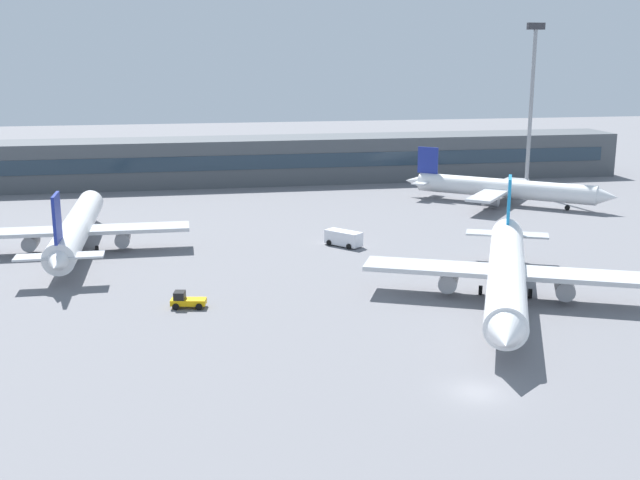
# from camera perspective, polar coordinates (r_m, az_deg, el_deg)

# --- Properties ---
(ground_plane) EXTENTS (400.00, 400.00, 0.00)m
(ground_plane) POSITION_cam_1_polar(r_m,az_deg,el_deg) (99.90, 2.84, -1.55)
(ground_plane) COLOR slate
(terminal_building) EXTENTS (138.33, 12.13, 9.00)m
(terminal_building) POSITION_cam_1_polar(r_m,az_deg,el_deg) (160.44, -2.39, 5.84)
(terminal_building) COLOR #4C5156
(terminal_building) RESTS_ON ground_plane
(airplane_near) EXTENTS (29.75, 41.32, 10.82)m
(airplane_near) POSITION_cam_1_polar(r_m,az_deg,el_deg) (84.99, 13.35, -2.32)
(airplane_near) COLOR white
(airplane_near) RESTS_ON ground_plane
(airplane_mid) EXTENTS (29.38, 42.30, 10.47)m
(airplane_mid) POSITION_cam_1_polar(r_m,az_deg,el_deg) (109.71, -17.15, 0.94)
(airplane_mid) COLOR white
(airplane_mid) RESTS_ON ground_plane
(airplane_far) EXTENTS (30.61, 25.90, 9.16)m
(airplane_far) POSITION_cam_1_polar(r_m,az_deg,el_deg) (139.87, 13.29, 3.64)
(airplane_far) COLOR white
(airplane_far) RESTS_ON ground_plane
(baggage_tug_yellow) EXTENTS (3.82, 2.36, 1.75)m
(baggage_tug_yellow) POSITION_cam_1_polar(r_m,az_deg,el_deg) (82.98, -9.67, -4.33)
(baggage_tug_yellow) COLOR #F2B20C
(baggage_tug_yellow) RESTS_ON ground_plane
(service_van_white) EXTENTS (4.90, 5.25, 2.08)m
(service_van_white) POSITION_cam_1_polar(r_m,az_deg,el_deg) (107.38, 1.72, 0.15)
(service_van_white) COLOR white
(service_van_white) RESTS_ON ground_plane
(floodlight_tower_west) EXTENTS (3.20, 0.80, 30.82)m
(floodlight_tower_west) POSITION_cam_1_polar(r_m,az_deg,el_deg) (149.99, 15.06, 9.85)
(floodlight_tower_west) COLOR gray
(floodlight_tower_west) RESTS_ON ground_plane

